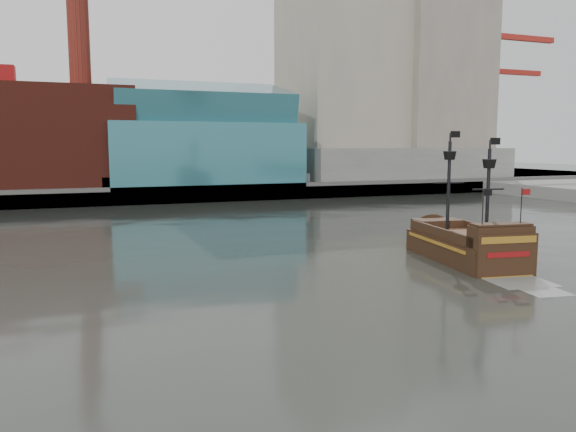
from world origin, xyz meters
name	(u,v)px	position (x,y,z in m)	size (l,w,h in m)	color
ground	(336,350)	(0.00, 0.00, 0.00)	(400.00, 400.00, 0.00)	black
promenade_far	(127,184)	(0.00, 92.00, 1.00)	(220.00, 60.00, 2.00)	slate
seawall	(146,196)	(0.00, 62.50, 1.30)	(220.00, 1.00, 2.60)	#4C4C49
skyline	(156,55)	(5.21, 84.56, 24.55)	(149.00, 45.00, 62.00)	brown
crane_a	(493,98)	(78.63, 82.00, 19.11)	(22.50, 4.00, 32.25)	slate
crane_b	(495,117)	(88.23, 92.00, 15.57)	(19.10, 4.00, 26.25)	slate
pirate_ship	(466,249)	(16.97, 12.95, 0.93)	(6.12, 14.22, 10.30)	black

